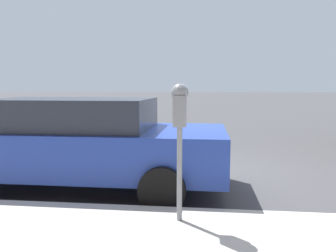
% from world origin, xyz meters
% --- Properties ---
extents(ground_plane, '(220.00, 220.00, 0.00)m').
position_xyz_m(ground_plane, '(0.00, 0.00, 0.00)').
color(ground_plane, '#424244').
extents(parking_meter, '(0.21, 0.19, 1.54)m').
position_xyz_m(parking_meter, '(-2.60, 0.00, 1.35)').
color(parking_meter, gray).
rests_on(parking_meter, sidewalk).
extents(car_blue, '(2.11, 4.66, 1.50)m').
position_xyz_m(car_blue, '(-1.03, 1.76, 0.80)').
color(car_blue, navy).
rests_on(car_blue, ground_plane).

